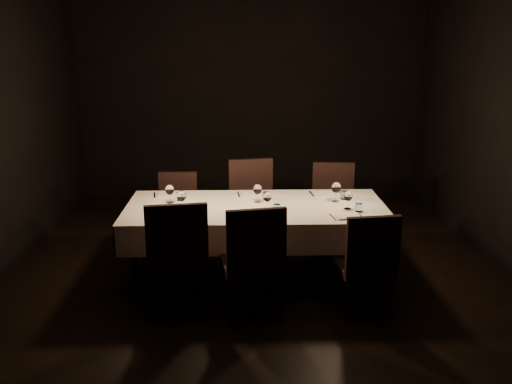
{
  "coord_description": "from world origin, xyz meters",
  "views": [
    {
      "loc": [
        -0.13,
        -5.01,
        2.34
      ],
      "look_at": [
        0.0,
        0.0,
        0.9
      ],
      "focal_mm": 38.0,
      "sensor_mm": 36.0,
      "label": 1
    }
  ],
  "objects_px": {
    "dining_table": "(256,213)",
    "chair_near_right": "(367,260)",
    "chair_near_left": "(178,254)",
    "chair_far_right": "(333,203)",
    "chair_far_center": "(253,203)",
    "chair_near_center": "(253,258)",
    "chair_far_left": "(178,209)"
  },
  "relations": [
    {
      "from": "chair_near_center",
      "to": "chair_far_left",
      "type": "bearing_deg",
      "value": -72.74
    },
    {
      "from": "chair_near_right",
      "to": "chair_far_right",
      "type": "distance_m",
      "value": 1.59
    },
    {
      "from": "chair_near_right",
      "to": "chair_far_center",
      "type": "relative_size",
      "value": 0.91
    },
    {
      "from": "chair_near_center",
      "to": "chair_near_left",
      "type": "bearing_deg",
      "value": -15.17
    },
    {
      "from": "dining_table",
      "to": "chair_near_left",
      "type": "relative_size",
      "value": 2.39
    },
    {
      "from": "chair_near_center",
      "to": "chair_far_left",
      "type": "xyz_separation_m",
      "value": [
        -0.81,
        1.57,
        -0.06
      ]
    },
    {
      "from": "chair_near_left",
      "to": "chair_near_center",
      "type": "relative_size",
      "value": 1.03
    },
    {
      "from": "chair_near_left",
      "to": "chair_far_right",
      "type": "height_order",
      "value": "chair_near_left"
    },
    {
      "from": "chair_near_left",
      "to": "chair_near_center",
      "type": "xyz_separation_m",
      "value": [
        0.64,
        -0.06,
        -0.01
      ]
    },
    {
      "from": "chair_near_center",
      "to": "chair_near_right",
      "type": "distance_m",
      "value": 0.97
    },
    {
      "from": "dining_table",
      "to": "chair_near_center",
      "type": "relative_size",
      "value": 2.46
    },
    {
      "from": "chair_far_center",
      "to": "chair_far_right",
      "type": "distance_m",
      "value": 0.91
    },
    {
      "from": "dining_table",
      "to": "chair_far_right",
      "type": "height_order",
      "value": "chair_far_right"
    },
    {
      "from": "chair_far_right",
      "to": "chair_far_left",
      "type": "bearing_deg",
      "value": -173.98
    },
    {
      "from": "chair_far_left",
      "to": "chair_far_right",
      "type": "bearing_deg",
      "value": 0.99
    },
    {
      "from": "chair_far_left",
      "to": "chair_near_right",
      "type": "bearing_deg",
      "value": -41.48
    },
    {
      "from": "chair_near_left",
      "to": "chair_far_right",
      "type": "distance_m",
      "value": 2.21
    },
    {
      "from": "dining_table",
      "to": "chair_near_right",
      "type": "relative_size",
      "value": 2.66
    },
    {
      "from": "chair_near_center",
      "to": "chair_far_center",
      "type": "distance_m",
      "value": 1.54
    },
    {
      "from": "chair_far_left",
      "to": "chair_near_center",
      "type": "bearing_deg",
      "value": -62.91
    },
    {
      "from": "chair_far_center",
      "to": "chair_near_right",
      "type": "bearing_deg",
      "value": -67.77
    },
    {
      "from": "chair_near_left",
      "to": "chair_far_right",
      "type": "xyz_separation_m",
      "value": [
        1.58,
        1.55,
        -0.04
      ]
    },
    {
      "from": "chair_near_center",
      "to": "chair_near_right",
      "type": "bearing_deg",
      "value": 170.58
    },
    {
      "from": "chair_near_center",
      "to": "chair_near_right",
      "type": "xyz_separation_m",
      "value": [
        0.97,
        0.01,
        -0.04
      ]
    },
    {
      "from": "dining_table",
      "to": "chair_far_center",
      "type": "bearing_deg",
      "value": 91.22
    },
    {
      "from": "chair_far_right",
      "to": "dining_table",
      "type": "bearing_deg",
      "value": -133.29
    },
    {
      "from": "chair_near_right",
      "to": "chair_far_center",
      "type": "xyz_separation_m",
      "value": [
        -0.94,
        1.53,
        0.04
      ]
    },
    {
      "from": "chair_far_center",
      "to": "chair_far_right",
      "type": "bearing_deg",
      "value": -5.15
    },
    {
      "from": "dining_table",
      "to": "chair_far_center",
      "type": "relative_size",
      "value": 2.44
    },
    {
      "from": "chair_near_left",
      "to": "chair_near_center",
      "type": "bearing_deg",
      "value": 167.23
    },
    {
      "from": "dining_table",
      "to": "chair_near_center",
      "type": "distance_m",
      "value": 0.81
    },
    {
      "from": "dining_table",
      "to": "chair_near_right",
      "type": "xyz_separation_m",
      "value": [
        0.92,
        -0.79,
        -0.17
      ]
    }
  ]
}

